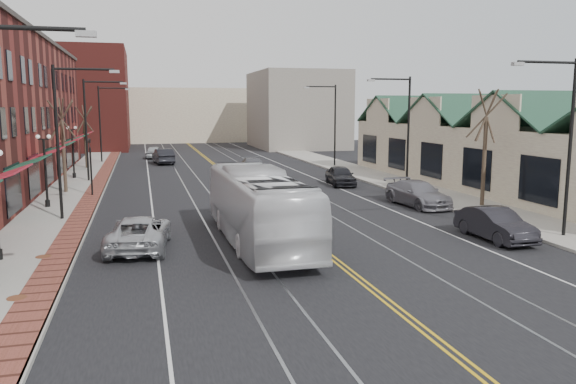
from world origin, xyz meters
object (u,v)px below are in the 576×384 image
parked_suv (139,233)px  parked_car_d (341,176)px  transit_bus (258,207)px  parked_car_b (495,224)px  parked_car_c (418,194)px

parked_suv → parked_car_d: (15.00, 16.35, 0.03)m
transit_bus → parked_car_b: transit_bus is taller
parked_car_c → parked_car_d: 9.93m
parked_car_b → parked_car_c: 8.88m
transit_bus → parked_car_c: transit_bus is taller
parked_suv → parked_car_c: parked_car_c is taller
parked_suv → parked_car_d: 22.19m
transit_bus → parked_suv: (-5.14, 0.22, -0.92)m
parked_car_b → parked_suv: bearing=170.5°
transit_bus → parked_car_d: transit_bus is taller
parked_car_d → parked_car_c: bearing=-74.8°
parked_car_d → parked_car_b: bearing=-81.1°
parked_car_d → parked_suv: bearing=-125.8°
transit_bus → parked_car_d: bearing=-121.5°
transit_bus → parked_car_c: bearing=-149.9°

